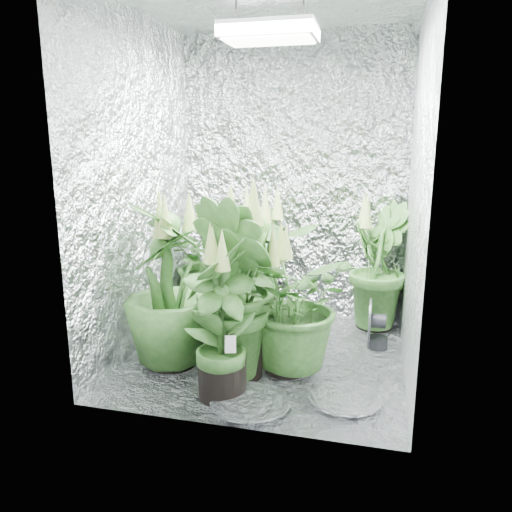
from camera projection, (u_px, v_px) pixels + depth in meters
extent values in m
plane|color=silver|center=(267.00, 355.00, 3.04)|extent=(1.60, 1.60, 0.00)
cube|color=silver|center=(293.00, 179.00, 3.56)|extent=(1.60, 0.02, 2.00)
cube|color=silver|center=(226.00, 209.00, 2.05)|extent=(1.60, 0.02, 2.00)
cube|color=silver|center=(138.00, 187.00, 2.99)|extent=(0.02, 1.60, 2.00)
cube|color=silver|center=(417.00, 194.00, 2.62)|extent=(0.02, 1.60, 2.00)
cube|color=gray|center=(269.00, 32.00, 2.61)|extent=(0.50, 0.30, 0.08)
cube|color=white|center=(269.00, 41.00, 2.62)|extent=(0.46, 0.26, 0.01)
cylinder|color=black|center=(236.00, 12.00, 2.63)|extent=(0.01, 0.01, 0.13)
cylinder|color=black|center=(304.00, 8.00, 2.55)|extent=(0.01, 0.01, 0.13)
cylinder|color=black|center=(215.00, 300.00, 3.71)|extent=(0.26, 0.26, 0.23)
cylinder|color=#402F14|center=(215.00, 287.00, 3.69)|extent=(0.24, 0.24, 0.03)
imported|color=#1F4216|center=(214.00, 260.00, 3.64)|extent=(0.86, 0.86, 0.78)
cone|color=olive|center=(213.00, 214.00, 3.56)|extent=(0.08, 0.08, 0.23)
cylinder|color=black|center=(258.00, 300.00, 3.66)|extent=(0.29, 0.29, 0.26)
cylinder|color=#402F14|center=(258.00, 285.00, 3.63)|extent=(0.27, 0.27, 0.03)
imported|color=#1F4216|center=(258.00, 255.00, 3.58)|extent=(0.64, 0.64, 0.87)
cone|color=olive|center=(258.00, 203.00, 3.50)|extent=(0.09, 0.09, 0.26)
cylinder|color=black|center=(374.00, 311.00, 3.47)|extent=(0.25, 0.25, 0.22)
cylinder|color=#402F14|center=(375.00, 298.00, 3.45)|extent=(0.23, 0.23, 0.03)
imported|color=#1F4216|center=(377.00, 264.00, 3.39)|extent=(0.49, 0.49, 0.85)
cone|color=olive|center=(380.00, 210.00, 3.30)|extent=(0.08, 0.08, 0.22)
cylinder|color=black|center=(171.00, 343.00, 2.89)|extent=(0.29, 0.29, 0.26)
cylinder|color=#402F14|center=(170.00, 324.00, 2.86)|extent=(0.27, 0.27, 0.03)
imported|color=#1F4216|center=(169.00, 283.00, 2.81)|extent=(0.73, 0.73, 0.92)
cone|color=olive|center=(166.00, 213.00, 2.72)|extent=(0.09, 0.09, 0.26)
cylinder|color=black|center=(287.00, 352.00, 2.81)|extent=(0.25, 0.25, 0.22)
cylinder|color=#402F14|center=(287.00, 336.00, 2.79)|extent=(0.23, 0.23, 0.03)
imported|color=#1F4216|center=(288.00, 301.00, 2.74)|extent=(0.83, 0.83, 0.77)
cone|color=olive|center=(289.00, 241.00, 2.66)|extent=(0.08, 0.08, 0.22)
cylinder|color=black|center=(223.00, 376.00, 2.53)|extent=(0.25, 0.25, 0.22)
cylinder|color=#402F14|center=(222.00, 359.00, 2.50)|extent=(0.23, 0.23, 0.03)
imported|color=#1F4216|center=(221.00, 316.00, 2.45)|extent=(0.54, 0.54, 0.81)
cone|color=olive|center=(220.00, 246.00, 2.37)|extent=(0.08, 0.08, 0.22)
cylinder|color=black|center=(239.00, 355.00, 2.75)|extent=(0.26, 0.26, 0.24)
cylinder|color=#402F14|center=(238.00, 338.00, 2.73)|extent=(0.24, 0.24, 0.03)
imported|color=#1F4216|center=(238.00, 285.00, 2.66)|extent=(0.76, 0.76, 0.99)
cone|color=olive|center=(237.00, 203.00, 2.56)|extent=(0.09, 0.09, 0.24)
cylinder|color=black|center=(377.00, 342.00, 3.13)|extent=(0.12, 0.12, 0.07)
cylinder|color=black|center=(379.00, 321.00, 3.10)|extent=(0.09, 0.09, 0.09)
cylinder|color=#4C4C51|center=(370.00, 320.00, 3.11)|extent=(0.02, 0.27, 0.27)
torus|color=#4C4C51|center=(370.00, 320.00, 3.11)|extent=(0.01, 0.28, 0.28)
cube|color=white|center=(230.00, 344.00, 2.45)|extent=(0.06, 0.04, 0.09)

